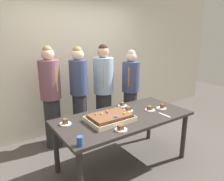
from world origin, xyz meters
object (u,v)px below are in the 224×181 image
plated_slice_far_left (128,110)px  person_green_shirt_behind (104,90)px  plated_slice_near_left (65,123)px  plated_slice_far_right (121,129)px  party_table (124,122)px  plated_slice_center_back (150,109)px  drink_cup_nearest (80,141)px  plated_slice_near_right (162,107)px  person_far_right_suit (79,94)px  plated_slice_center_front (122,105)px  sheet_cake (110,118)px  person_striped_tie_right (130,90)px  person_serving_front (51,97)px  cake_server_utensil (164,115)px

plated_slice_far_left → person_green_shirt_behind: size_ratio=0.09×
plated_slice_near_left → plated_slice_far_right: size_ratio=1.00×
party_table → plated_slice_center_back: plated_slice_center_back is taller
drink_cup_nearest → person_green_shirt_behind: person_green_shirt_behind is taller
plated_slice_near_right → plated_slice_far_right: 0.99m
plated_slice_near_right → person_far_right_suit: (-0.87, 1.07, 0.10)m
plated_slice_center_front → plated_slice_center_back: bearing=-58.8°
plated_slice_far_left → sheet_cake: bearing=-160.0°
plated_slice_near_left → person_striped_tie_right: person_striped_tie_right is taller
plated_slice_far_right → person_striped_tie_right: size_ratio=0.09×
plated_slice_near_left → plated_slice_center_back: size_ratio=1.00×
person_green_shirt_behind → plated_slice_center_back: bearing=36.5°
plated_slice_far_left → person_striped_tie_right: bearing=48.7°
plated_slice_far_left → drink_cup_nearest: size_ratio=1.50×
plated_slice_near_right → person_striped_tie_right: (0.16, 0.95, 0.04)m
plated_slice_far_right → plated_slice_near_right: bearing=14.1°
plated_slice_near_left → person_far_right_suit: 0.98m
sheet_cake → drink_cup_nearest: 0.69m
plated_slice_center_back → person_serving_front: 1.59m
party_table → plated_slice_near_left: bearing=165.5°
person_green_shirt_behind → plated_slice_near_right: bearing=46.3°
plated_slice_near_left → plated_slice_far_left: size_ratio=1.00×
party_table → cake_server_utensil: (0.48, -0.30, 0.09)m
plated_slice_center_front → person_striped_tie_right: (0.59, 0.52, 0.04)m
drink_cup_nearest → plated_slice_far_right: bearing=4.8°
cake_server_utensil → person_striped_tie_right: bearing=73.9°
sheet_cake → plated_slice_far_right: 0.30m
plated_slice_center_back → person_green_shirt_behind: 1.07m
party_table → plated_slice_near_left: 0.81m
plated_slice_center_front → cake_server_utensil: bearing=-68.3°
plated_slice_far_right → person_far_right_suit: 1.32m
sheet_cake → plated_slice_center_back: bearing=-0.7°
party_table → plated_slice_center_front: size_ratio=12.63×
plated_slice_center_front → person_serving_front: size_ratio=0.09×
sheet_cake → plated_slice_near_right: sheet_cake is taller
plated_slice_near_left → drink_cup_nearest: drink_cup_nearest is taller
sheet_cake → drink_cup_nearest: (-0.59, -0.34, 0.01)m
plated_slice_near_left → plated_slice_far_right: 0.71m
sheet_cake → plated_slice_center_front: sheet_cake is taller
drink_cup_nearest → plated_slice_center_front: bearing=33.5°
plated_slice_near_right → drink_cup_nearest: bearing=-169.2°
sheet_cake → person_striped_tie_right: (1.07, 0.89, 0.02)m
plated_slice_near_right → person_far_right_suit: person_far_right_suit is taller
party_table → sheet_cake: bearing=-173.7°
plated_slice_far_right → cake_server_utensil: bearing=2.0°
sheet_cake → plated_slice_center_front: bearing=37.5°
sheet_cake → person_far_right_suit: size_ratio=0.35×
person_striped_tie_right → plated_slice_center_front: bearing=1.7°
plated_slice_near_right → plated_slice_far_right: bearing=-165.9°
plated_slice_far_right → drink_cup_nearest: (-0.55, -0.05, 0.03)m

